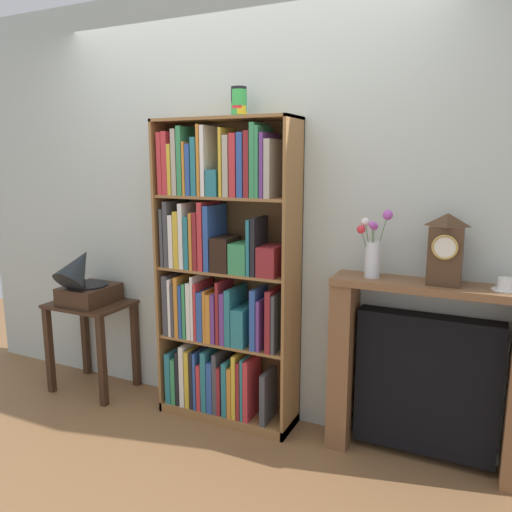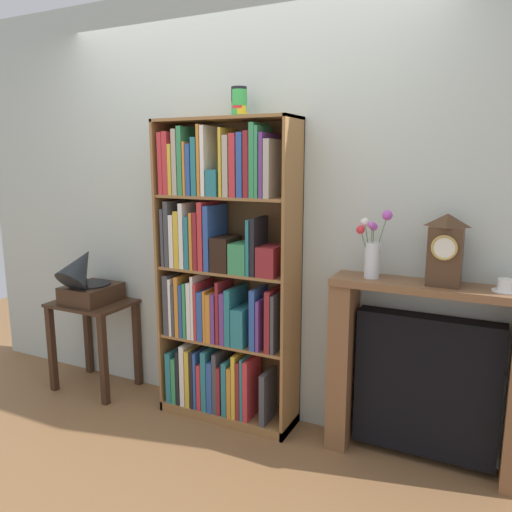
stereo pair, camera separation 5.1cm
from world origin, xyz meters
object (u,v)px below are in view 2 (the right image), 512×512
side_table_left (94,325)px  teacup_with_saucer (506,286)px  mantel_clock (445,250)px  bookshelf (220,282)px  cup_stack (239,102)px  gramophone (86,280)px  flower_vase (372,250)px  fireplace_mantel (426,376)px

side_table_left → teacup_with_saucer: teacup_with_saucer is taller
mantel_clock → bookshelf: bearing=-178.8°
cup_stack → gramophone: (-1.15, -0.13, -1.15)m
bookshelf → side_table_left: bearing=-177.0°
side_table_left → teacup_with_saucer: 2.66m
cup_stack → side_table_left: size_ratio=0.26×
bookshelf → flower_vase: 0.97m
cup_stack → gramophone: 1.63m
bookshelf → flower_vase: size_ratio=5.08×
bookshelf → fireplace_mantel: bearing=2.2°
flower_vase → teacup_with_saucer: 0.66m
bookshelf → teacup_with_saucer: size_ratio=14.50×
bookshelf → mantel_clock: bearing=1.2°
bookshelf → gramophone: (-1.03, -0.10, -0.08)m
cup_stack → side_table_left: (-1.15, -0.09, -1.49)m
mantel_clock → teacup_with_saucer: (0.28, 0.00, -0.16)m
side_table_left → fireplace_mantel: bearing=2.6°
mantel_clock → flower_vase: 0.37m
fireplace_mantel → mantel_clock: 0.70m
teacup_with_saucer → flower_vase: bearing=-179.5°
gramophone → fireplace_mantel: bearing=3.7°
gramophone → fireplace_mantel: gramophone is taller
side_table_left → mantel_clock: (2.32, 0.08, 0.72)m
side_table_left → teacup_with_saucer: (2.60, 0.08, 0.56)m
fireplace_mantel → teacup_with_saucer: bearing=-3.3°
mantel_clock → cup_stack: bearing=179.7°
cup_stack → mantel_clock: (1.17, -0.01, -0.77)m
fireplace_mantel → mantel_clock: mantel_clock is taller
cup_stack → fireplace_mantel: 1.84m
cup_stack → gramophone: bearing=-173.6°
gramophone → teacup_with_saucer: bearing=2.8°
cup_stack → teacup_with_saucer: bearing=-0.1°
mantel_clock → teacup_with_saucer: size_ratio=2.82×
mantel_clock → teacup_with_saucer: 0.32m
gramophone → fireplace_mantel: size_ratio=0.43×
teacup_with_saucer → gramophone: bearing=-177.2°
gramophone → flower_vase: flower_vase is taller
side_table_left → fireplace_mantel: (2.26, 0.10, 0.02)m
bookshelf → mantel_clock: (1.29, 0.03, 0.30)m
cup_stack → fireplace_mantel: (1.11, 0.02, -1.46)m
flower_vase → side_table_left: bearing=-177.8°
fireplace_mantel → teacup_with_saucer: 0.64m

